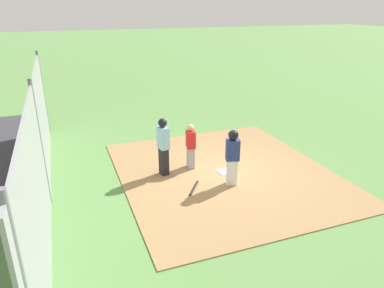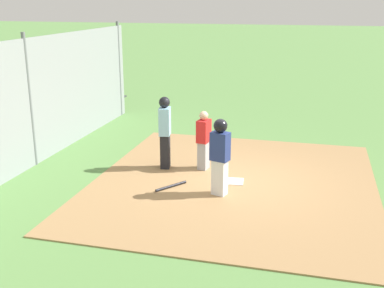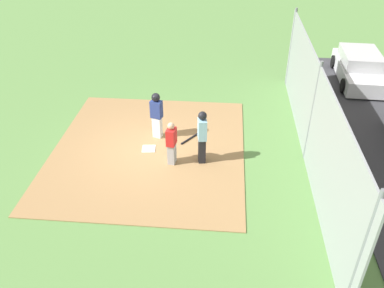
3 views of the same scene
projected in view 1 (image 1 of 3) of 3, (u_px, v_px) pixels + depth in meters
ground_plane at (225, 173)px, 11.24m from camera, size 140.00×140.00×0.00m
dirt_infield at (225, 172)px, 11.23m from camera, size 7.20×6.40×0.03m
home_plate at (225, 171)px, 11.22m from camera, size 0.48×0.48×0.02m
catcher at (191, 146)px, 11.27m from camera, size 0.42×0.32×1.47m
umpire at (163, 145)px, 10.74m from camera, size 0.42×0.32×1.81m
runner at (233, 154)px, 10.10m from camera, size 0.36×0.44×1.69m
baseball_bat at (194, 188)px, 10.17m from camera, size 0.73×0.54×0.06m
backstop_fence at (41, 147)px, 8.95m from camera, size 12.00×0.10×3.35m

